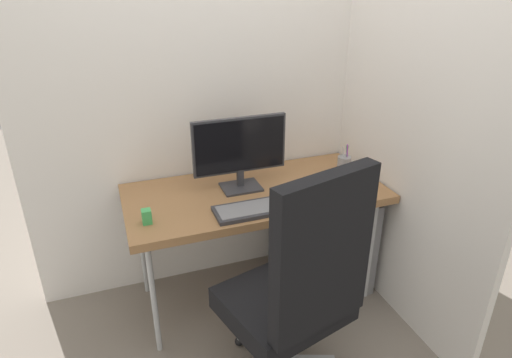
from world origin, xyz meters
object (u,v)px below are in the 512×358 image
(mouse, at_px, (309,195))
(notebook, at_px, (336,190))
(office_chair, at_px, (298,288))
(monitor, at_px, (240,149))
(keyboard, at_px, (254,209))
(pen_holder, at_px, (344,164))
(filing_cabinet, at_px, (324,239))
(desk_clamp_accessory, at_px, (147,217))

(mouse, height_order, notebook, mouse)
(office_chair, height_order, mouse, office_chair)
(monitor, xyz_separation_m, mouse, (0.29, -0.25, -0.21))
(monitor, height_order, notebook, monitor)
(keyboard, relative_size, pen_holder, 2.27)
(keyboard, bearing_deg, mouse, 4.54)
(filing_cabinet, height_order, monitor, monitor)
(mouse, relative_size, notebook, 0.52)
(keyboard, bearing_deg, notebook, 5.33)
(monitor, distance_m, pen_holder, 0.67)
(monitor, distance_m, desk_clamp_accessory, 0.61)
(filing_cabinet, height_order, keyboard, keyboard)
(notebook, distance_m, desk_clamp_accessory, 1.01)
(monitor, distance_m, notebook, 0.57)
(desk_clamp_accessory, bearing_deg, filing_cabinet, 7.78)
(keyboard, height_order, mouse, mouse)
(monitor, relative_size, pen_holder, 2.95)
(office_chair, bearing_deg, notebook, 48.19)
(mouse, xyz_separation_m, pen_holder, (0.35, 0.25, 0.03))
(filing_cabinet, relative_size, mouse, 5.95)
(notebook, bearing_deg, filing_cabinet, 81.18)
(filing_cabinet, bearing_deg, desk_clamp_accessory, -172.22)
(monitor, bearing_deg, notebook, -26.30)
(office_chair, xyz_separation_m, desk_clamp_accessory, (-0.55, 0.53, 0.17))
(desk_clamp_accessory, bearing_deg, keyboard, -6.89)
(keyboard, bearing_deg, desk_clamp_accessory, 173.11)
(office_chair, distance_m, keyboard, 0.49)
(mouse, xyz_separation_m, desk_clamp_accessory, (-0.83, 0.04, 0.02))
(pen_holder, distance_m, desk_clamp_accessory, 1.20)
(monitor, relative_size, desk_clamp_accessory, 7.10)
(office_chair, distance_m, desk_clamp_accessory, 0.78)
(pen_holder, bearing_deg, keyboard, -157.75)
(monitor, bearing_deg, filing_cabinet, -8.15)
(mouse, distance_m, notebook, 0.18)
(filing_cabinet, distance_m, mouse, 0.51)
(filing_cabinet, bearing_deg, notebook, -103.97)
(office_chair, xyz_separation_m, monitor, (-0.01, 0.74, 0.36))
(filing_cabinet, relative_size, monitor, 1.18)
(filing_cabinet, relative_size, keyboard, 1.53)
(monitor, height_order, keyboard, monitor)
(office_chair, xyz_separation_m, keyboard, (-0.04, 0.46, 0.15))
(pen_holder, bearing_deg, mouse, -144.87)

